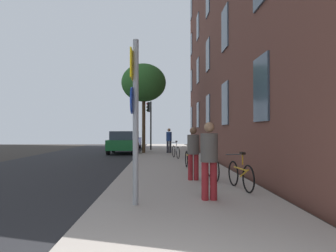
# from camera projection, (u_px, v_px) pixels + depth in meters

# --- Properties ---
(ground_plane) EXTENTS (41.80, 41.80, 0.00)m
(ground_plane) POSITION_uv_depth(u_px,v_px,m) (109.00, 161.00, 16.91)
(ground_plane) COLOR #332D28
(road_asphalt) EXTENTS (7.00, 38.00, 0.01)m
(road_asphalt) POSITION_uv_depth(u_px,v_px,m) (70.00, 161.00, 16.85)
(road_asphalt) COLOR #232326
(road_asphalt) RESTS_ON ground
(sidewalk) EXTENTS (4.20, 38.00, 0.12)m
(sidewalk) POSITION_uv_depth(u_px,v_px,m) (172.00, 160.00, 17.00)
(sidewalk) COLOR #9E9389
(sidewalk) RESTS_ON ground
(sign_post) EXTENTS (0.15, 0.60, 3.46)m
(sign_post) POSITION_uv_depth(u_px,v_px,m) (135.00, 110.00, 6.43)
(sign_post) COLOR gray
(sign_post) RESTS_ON sidewalk
(traffic_light) EXTENTS (0.43, 0.24, 3.92)m
(traffic_light) POSITION_uv_depth(u_px,v_px,m) (150.00, 117.00, 24.90)
(traffic_light) COLOR black
(traffic_light) RESTS_ON sidewalk
(tree_near) EXTENTS (3.12, 3.12, 6.24)m
(tree_near) POSITION_uv_depth(u_px,v_px,m) (144.00, 83.00, 21.54)
(tree_near) COLOR #4C3823
(tree_near) RESTS_ON sidewalk
(bicycle_0) EXTENTS (0.42, 1.69, 0.99)m
(bicycle_0) POSITION_uv_depth(u_px,v_px,m) (240.00, 175.00, 8.08)
(bicycle_0) COLOR black
(bicycle_0) RESTS_ON sidewalk
(bicycle_1) EXTENTS (0.42, 1.74, 0.98)m
(bicycle_1) POSITION_uv_depth(u_px,v_px,m) (213.00, 167.00, 9.81)
(bicycle_1) COLOR black
(bicycle_1) RESTS_ON sidewalk
(bicycle_2) EXTENTS (0.42, 1.73, 0.98)m
(bicycle_2) POSITION_uv_depth(u_px,v_px,m) (188.00, 159.00, 12.49)
(bicycle_2) COLOR black
(bicycle_2) RESTS_ON sidewalk
(bicycle_3) EXTENTS (0.48, 1.73, 0.98)m
(bicycle_3) POSITION_uv_depth(u_px,v_px,m) (176.00, 151.00, 17.34)
(bicycle_3) COLOR black
(bicycle_3) RESTS_ON sidewalk
(pedestrian_0) EXTENTS (0.43, 0.43, 1.74)m
(pedestrian_0) POSITION_uv_depth(u_px,v_px,m) (209.00, 155.00, 6.85)
(pedestrian_0) COLOR maroon
(pedestrian_0) RESTS_ON sidewalk
(pedestrian_1) EXTENTS (0.50, 0.50, 1.66)m
(pedestrian_1) POSITION_uv_depth(u_px,v_px,m) (193.00, 150.00, 9.60)
(pedestrian_1) COLOR maroon
(pedestrian_1) RESTS_ON sidewalk
(pedestrian_2) EXTENTS (0.54, 0.54, 1.71)m
(pedestrian_2) POSITION_uv_depth(u_px,v_px,m) (169.00, 139.00, 21.47)
(pedestrian_2) COLOR #26262D
(pedestrian_2) RESTS_ON sidewalk
(car_0) EXTENTS (1.96, 3.92, 1.62)m
(car_0) POSITION_uv_depth(u_px,v_px,m) (123.00, 142.00, 22.21)
(car_0) COLOR #19662D
(car_0) RESTS_ON road_asphalt
(car_1) EXTENTS (1.96, 4.11, 1.62)m
(car_1) POSITION_uv_depth(u_px,v_px,m) (129.00, 140.00, 27.71)
(car_1) COLOR navy
(car_1) RESTS_ON road_asphalt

